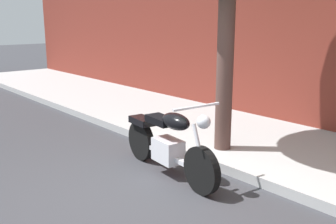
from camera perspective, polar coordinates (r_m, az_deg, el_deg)
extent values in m
plane|color=#38383D|center=(4.92, -3.70, -12.20)|extent=(60.00, 60.00, 0.00)
cube|color=#AEAEAE|center=(6.72, 14.74, -4.83)|extent=(23.57, 2.73, 0.14)
cylinder|color=black|center=(4.89, 4.93, -8.51)|extent=(0.62, 0.17, 0.61)
cylinder|color=black|center=(6.03, -3.96, -4.18)|extent=(0.62, 0.17, 0.61)
cube|color=silver|center=(5.42, 0.00, -5.64)|extent=(0.47, 0.33, 0.32)
cube|color=silver|center=(5.44, 0.00, -6.33)|extent=(1.33, 0.23, 0.06)
ellipsoid|color=black|center=(5.15, 1.13, -1.38)|extent=(0.55, 0.32, 0.22)
cube|color=black|center=(5.45, -1.07, -1.19)|extent=(0.50, 0.29, 0.10)
cube|color=black|center=(5.89, -3.77, -1.28)|extent=(0.46, 0.29, 0.10)
cylinder|color=silver|center=(4.83, 4.55, -5.21)|extent=(0.28, 0.08, 0.58)
cylinder|color=silver|center=(4.74, 4.20, 0.78)|extent=(0.11, 0.70, 0.04)
sphere|color=silver|center=(4.67, 5.24, -1.45)|extent=(0.17, 0.17, 0.17)
cylinder|color=silver|center=(5.73, -0.09, -5.61)|extent=(0.81, 0.18, 0.09)
cylinder|color=#513731|center=(5.94, 8.37, 7.70)|extent=(0.26, 0.26, 3.09)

